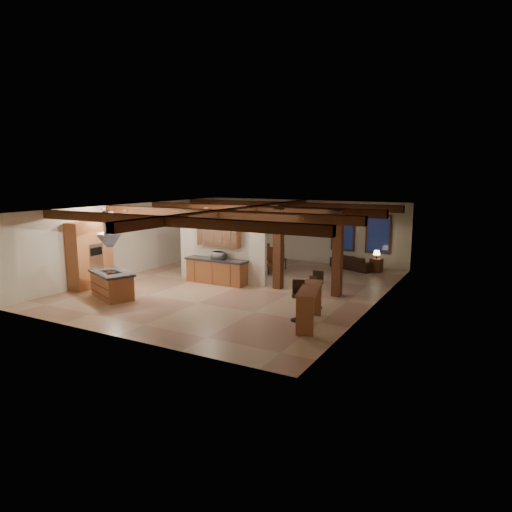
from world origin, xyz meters
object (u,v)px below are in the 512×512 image
(kitchen_island, at_px, (112,285))
(sofa, at_px, (353,262))
(bar_counter, at_px, (310,300))
(dining_table, at_px, (261,264))

(kitchen_island, height_order, sofa, kitchen_island)
(bar_counter, bearing_deg, dining_table, 128.54)
(sofa, relative_size, bar_counter, 0.99)
(kitchen_island, relative_size, sofa, 1.00)
(kitchen_island, bearing_deg, bar_counter, 4.70)
(kitchen_island, xyz_separation_m, dining_table, (2.33, 6.20, -0.13))
(sofa, bearing_deg, dining_table, 58.72)
(dining_table, xyz_separation_m, bar_counter, (4.49, -5.64, 0.39))
(kitchen_island, height_order, bar_counter, bar_counter)
(kitchen_island, distance_m, bar_counter, 6.85)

